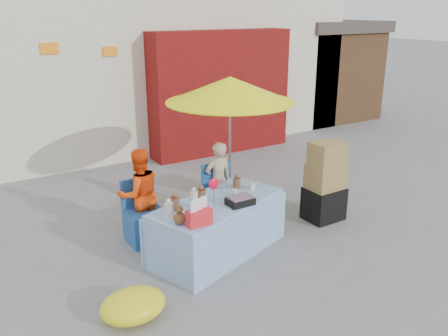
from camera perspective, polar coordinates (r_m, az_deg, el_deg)
ground at (r=6.26m, az=2.78°, el=-10.25°), size 80.00×80.00×0.00m
backdrop at (r=12.54m, az=-15.86°, el=18.36°), size 14.00×8.00×7.80m
market_table at (r=6.13m, az=-0.80°, el=-7.04°), size 2.04×1.43×1.12m
chair_left at (r=6.55m, az=-9.50°, el=-6.61°), size 0.48×0.47×0.85m
chair_right at (r=7.07m, az=-0.12°, el=-4.39°), size 0.48×0.47×0.85m
vendor_orange at (r=6.52m, az=-10.14°, el=-3.12°), size 0.62×0.49×1.28m
vendor_beige at (r=7.05m, az=-0.70°, el=-1.52°), size 0.43×0.28×1.18m
umbrella at (r=7.00m, az=0.74°, el=9.35°), size 1.90×1.90×2.09m
box_stack at (r=7.16m, az=12.05°, el=-1.94°), size 0.55×0.45×1.20m
tarp_bundle at (r=5.11m, az=-10.88°, el=-15.93°), size 0.79×0.69×0.31m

